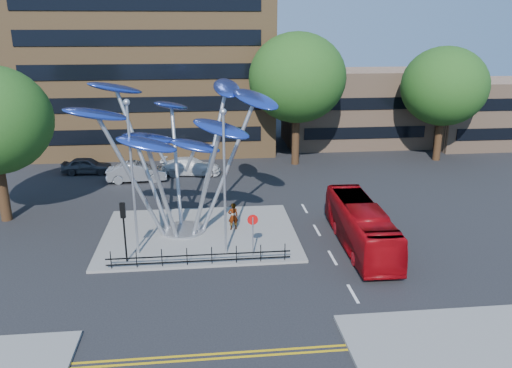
{
  "coord_description": "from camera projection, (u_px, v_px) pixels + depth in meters",
  "views": [
    {
      "loc": [
        -0.56,
        -23.07,
        12.62
      ],
      "look_at": [
        2.34,
        4.0,
        3.91
      ],
      "focal_mm": 35.0,
      "sensor_mm": 36.0,
      "label": 1
    }
  ],
  "objects": [
    {
      "name": "no_entry_sign_island",
      "position": [
        253.0,
        228.0,
        27.78
      ],
      "size": [
        0.6,
        0.1,
        2.45
      ],
      "color": "#9EA0A5",
      "rests_on": "traffic_island"
    },
    {
      "name": "pavement_right",
      "position": [
        497.0,
        349.0,
        20.21
      ],
      "size": [
        12.0,
        6.0,
        0.15
      ],
      "primitive_type": "cube",
      "color": "slate",
      "rests_on": "ground"
    },
    {
      "name": "low_building_near",
      "position": [
        355.0,
        107.0,
        54.56
      ],
      "size": [
        15.0,
        8.0,
        8.0
      ],
      "primitive_type": "cube",
      "color": "#9D795C",
      "rests_on": "ground"
    },
    {
      "name": "tree_far",
      "position": [
        444.0,
        86.0,
        46.65
      ],
      "size": [
        8.0,
        8.0,
        10.81
      ],
      "color": "black",
      "rests_on": "ground"
    },
    {
      "name": "pedestrian_railing_front",
      "position": [
        199.0,
        258.0,
        27.09
      ],
      "size": [
        10.0,
        0.06,
        1.0
      ],
      "color": "black",
      "rests_on": "traffic_island"
    },
    {
      "name": "parked_car_right",
      "position": [
        191.0,
        166.0,
        43.82
      ],
      "size": [
        5.35,
        2.7,
        1.49
      ],
      "primitive_type": "imported",
      "rotation": [
        0.0,
        0.0,
        1.45
      ],
      "color": "silver",
      "rests_on": "ground"
    },
    {
      "name": "double_yellow_near",
      "position": [
        225.0,
        353.0,
        20.06
      ],
      "size": [
        40.0,
        0.12,
        0.01
      ],
      "primitive_type": "cube",
      "color": "gold",
      "rests_on": "ground"
    },
    {
      "name": "tree_right",
      "position": [
        297.0,
        78.0,
        44.94
      ],
      "size": [
        8.8,
        8.8,
        12.11
      ],
      "color": "black",
      "rests_on": "ground"
    },
    {
      "name": "traffic_island",
      "position": [
        200.0,
        234.0,
        31.31
      ],
      "size": [
        12.0,
        9.0,
        0.15
      ],
      "primitive_type": "cube",
      "color": "slate",
      "rests_on": "ground"
    },
    {
      "name": "double_yellow_far",
      "position": [
        225.0,
        358.0,
        19.78
      ],
      "size": [
        40.0,
        0.12,
        0.01
      ],
      "primitive_type": "cube",
      "color": "gold",
      "rests_on": "ground"
    },
    {
      "name": "traffic_light_island",
      "position": [
        123.0,
        220.0,
        26.81
      ],
      "size": [
        0.28,
        0.18,
        3.42
      ],
      "color": "black",
      "rests_on": "traffic_island"
    },
    {
      "name": "low_building_far",
      "position": [
        485.0,
        113.0,
        54.24
      ],
      "size": [
        12.0,
        8.0,
        7.0
      ],
      "primitive_type": "cube",
      "color": "#9D795C",
      "rests_on": "ground"
    },
    {
      "name": "street_lamp_right",
      "position": [
        224.0,
        170.0,
        27.09
      ],
      "size": [
        0.36,
        0.36,
        8.3
      ],
      "color": "#9EA0A5",
      "rests_on": "traffic_island"
    },
    {
      "name": "parked_car_left",
      "position": [
        87.0,
        166.0,
        44.11
      ],
      "size": [
        4.38,
        1.92,
        1.47
      ],
      "primitive_type": "imported",
      "rotation": [
        0.0,
        0.0,
        1.53
      ],
      "color": "#3C3D43",
      "rests_on": "ground"
    },
    {
      "name": "pedestrian",
      "position": [
        233.0,
        216.0,
        31.6
      ],
      "size": [
        0.71,
        0.53,
        1.77
      ],
      "primitive_type": "imported",
      "rotation": [
        0.0,
        0.0,
        3.31
      ],
      "color": "gray",
      "rests_on": "traffic_island"
    },
    {
      "name": "street_lamp_left",
      "position": [
        131.0,
        165.0,
        26.97
      ],
      "size": [
        0.36,
        0.36,
        8.8
      ],
      "color": "#9EA0A5",
      "rests_on": "traffic_island"
    },
    {
      "name": "leaf_sculpture",
      "position": [
        178.0,
        126.0,
        29.77
      ],
      "size": [
        12.72,
        9.54,
        9.51
      ],
      "color": "#9EA0A5",
      "rests_on": "traffic_island"
    },
    {
      "name": "parked_car_mid",
      "position": [
        137.0,
        172.0,
        41.91
      ],
      "size": [
        5.06,
        2.03,
        1.63
      ],
      "primitive_type": "imported",
      "rotation": [
        0.0,
        0.0,
        1.63
      ],
      "color": "#9A9DA2",
      "rests_on": "ground"
    },
    {
      "name": "ground",
      "position": [
        219.0,
        281.0,
        25.75
      ],
      "size": [
        120.0,
        120.0,
        0.0
      ],
      "primitive_type": "plane",
      "color": "black",
      "rests_on": "ground"
    },
    {
      "name": "brick_tower",
      "position": [
        146.0,
        0.0,
        50.87
      ],
      "size": [
        25.0,
        15.0,
        30.0
      ],
      "primitive_type": "cube",
      "color": "brown",
      "rests_on": "ground"
    },
    {
      "name": "red_bus",
      "position": [
        361.0,
        225.0,
        29.42
      ],
      "size": [
        2.49,
        9.53,
        2.64
      ],
      "primitive_type": "imported",
      "rotation": [
        0.0,
        0.0,
        -0.03
      ],
      "color": "#98070D",
      "rests_on": "ground"
    }
  ]
}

